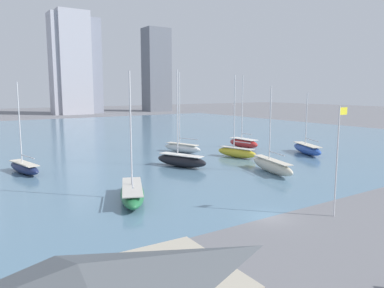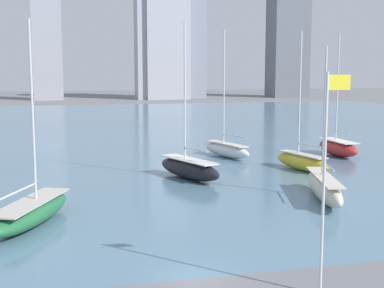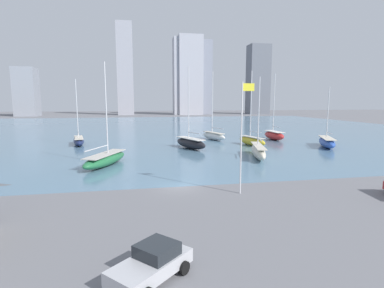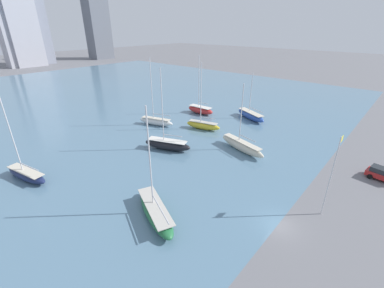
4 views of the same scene
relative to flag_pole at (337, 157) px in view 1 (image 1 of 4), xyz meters
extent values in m
plane|color=slate|center=(-5.50, 3.31, -5.83)|extent=(500.00, 500.00, 0.00)
cube|color=slate|center=(-5.50, 73.31, -5.83)|extent=(180.00, 140.00, 0.00)
pyramid|color=#4C5156|center=(-27.04, -7.34, -1.17)|extent=(14.09, 6.95, 1.46)
cylinder|color=silver|center=(-0.06, 0.00, -0.48)|extent=(0.14, 0.14, 10.70)
cube|color=yellow|center=(0.56, 0.00, 4.37)|extent=(1.10, 0.03, 0.70)
cube|color=#A8A8B2|center=(22.46, 170.63, 18.85)|extent=(14.98, 9.46, 49.36)
cube|color=#A8A8B2|center=(25.88, 170.94, 19.57)|extent=(15.53, 13.29, 50.81)
cube|color=gray|center=(34.19, 174.12, 18.68)|extent=(14.05, 7.39, 49.01)
cube|color=slate|center=(74.07, 171.92, 17.64)|extent=(14.11, 10.89, 46.94)
ellipsoid|color=#B72828|center=(21.71, 37.61, -4.84)|extent=(2.93, 7.96, 1.97)
cube|color=silver|center=(21.71, 37.61, -3.91)|extent=(2.40, 6.52, 0.10)
cube|color=#2D2D33|center=(21.71, 37.61, -5.38)|extent=(0.23, 1.42, 0.89)
cylinder|color=silver|center=(21.68, 38.20, 2.73)|extent=(0.18, 0.18, 13.17)
cylinder|color=silver|center=(21.76, 36.72, -2.76)|extent=(0.29, 2.98, 0.14)
ellipsoid|color=#19234C|center=(-21.49, 37.26, -5.04)|extent=(3.78, 9.19, 1.57)
cube|color=beige|center=(-21.49, 37.26, -4.31)|extent=(3.10, 7.54, 0.10)
cube|color=#2D2D33|center=(-21.49, 37.26, -5.47)|extent=(0.48, 1.61, 0.70)
cylinder|color=silver|center=(-21.63, 37.92, 1.63)|extent=(0.18, 0.18, 11.78)
cylinder|color=silver|center=(-21.18, 35.74, -3.16)|extent=(1.03, 4.40, 0.14)
ellipsoid|color=#236B3D|center=(-14.18, 15.59, -4.99)|extent=(6.59, 10.62, 1.67)
cube|color=#BCB7AD|center=(-14.18, 15.59, -4.21)|extent=(5.40, 8.71, 0.10)
cube|color=#2D2D33|center=(-14.18, 15.59, -5.45)|extent=(0.90, 1.79, 0.75)
cylinder|color=silver|center=(-13.86, 16.31, 2.12)|extent=(0.18, 0.18, 12.55)
cylinder|color=silver|center=(-15.01, 13.70, -3.06)|extent=(2.43, 5.28, 0.14)
ellipsoid|color=black|center=(0.23, 28.29, -4.84)|extent=(5.60, 9.48, 1.97)
cube|color=silver|center=(0.23, 28.29, -3.90)|extent=(4.59, 7.77, 0.10)
cube|color=#2D2D33|center=(0.23, 28.29, -5.38)|extent=(0.78, 1.61, 0.89)
cylinder|color=silver|center=(-0.03, 28.94, 2.81)|extent=(0.18, 0.18, 13.33)
cylinder|color=silver|center=(0.67, 27.19, -2.75)|extent=(1.55, 3.55, 0.14)
ellipsoid|color=beige|center=(9.11, 17.18, -4.84)|extent=(4.60, 11.03, 1.98)
cube|color=beige|center=(9.11, 17.18, -3.90)|extent=(3.77, 9.05, 0.10)
cube|color=#2D2D33|center=(9.11, 17.18, -5.38)|extent=(0.68, 1.95, 0.89)
cylinder|color=silver|center=(9.33, 17.97, 1.51)|extent=(0.18, 0.18, 10.71)
cylinder|color=silver|center=(8.78, 15.99, -2.75)|extent=(1.24, 4.01, 0.14)
ellipsoid|color=#284CA8|center=(26.67, 25.06, -4.89)|extent=(6.36, 10.25, 1.87)
cube|color=beige|center=(26.67, 25.06, -4.01)|extent=(5.21, 8.40, 0.10)
cube|color=#2D2D33|center=(26.67, 25.06, -5.41)|extent=(0.90, 1.73, 0.84)
cylinder|color=silver|center=(26.99, 25.75, 0.92)|extent=(0.18, 0.18, 9.75)
cylinder|color=silver|center=(25.91, 23.37, -2.86)|extent=(2.29, 4.83, 0.14)
ellipsoid|color=white|center=(7.83, 40.00, -4.97)|extent=(4.44, 8.98, 1.72)
cube|color=beige|center=(7.83, 40.00, -4.16)|extent=(3.64, 7.36, 0.10)
cube|color=#2D2D33|center=(7.83, 40.00, -5.44)|extent=(0.64, 1.57, 0.77)
cylinder|color=silver|center=(7.63, 40.63, 2.81)|extent=(0.18, 0.18, 13.84)
cylinder|color=silver|center=(8.33, 38.46, -3.01)|extent=(1.54, 4.38, 0.14)
ellipsoid|color=yellow|center=(13.09, 29.80, -4.93)|extent=(3.75, 8.40, 1.78)
cube|color=#BCB7AD|center=(13.09, 29.80, -4.09)|extent=(3.07, 6.89, 0.10)
cube|color=#2D2D33|center=(13.09, 29.80, -5.42)|extent=(0.52, 1.47, 0.80)
cylinder|color=silver|center=(12.94, 30.40, 2.50)|extent=(0.18, 0.18, 13.08)
cylinder|color=silver|center=(13.38, 28.69, -2.94)|extent=(1.02, 3.46, 0.14)
camera|label=1|loc=(-31.03, -21.37, 6.34)|focal=35.00mm
camera|label=2|loc=(-11.96, -22.37, 4.97)|focal=50.00mm
camera|label=3|loc=(-9.88, -26.84, 3.08)|focal=28.00mm
camera|label=4|loc=(-30.45, -4.50, 16.04)|focal=24.00mm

